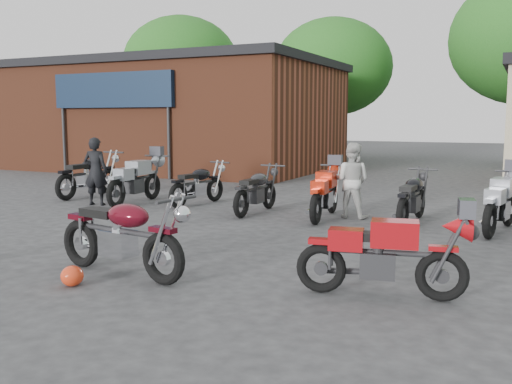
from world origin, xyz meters
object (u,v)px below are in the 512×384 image
at_px(row_bike_4, 325,190).
at_px(row_bike_5, 413,195).
at_px(row_bike_0, 89,173).
at_px(helmet, 72,276).
at_px(person_dark, 96,171).
at_px(row_bike_1, 136,178).
at_px(vintage_motorcycle, 122,230).
at_px(row_bike_2, 198,182).
at_px(sportbike, 384,251).
at_px(row_bike_3, 257,188).
at_px(row_bike_6, 501,200).
at_px(person_light, 352,180).

distance_m(row_bike_4, row_bike_5, 1.71).
bearing_deg(row_bike_4, row_bike_0, 80.42).
distance_m(helmet, person_dark, 6.75).
height_order(helmet, row_bike_1, row_bike_1).
bearing_deg(vintage_motorcycle, row_bike_2, 120.72).
xyz_separation_m(row_bike_4, row_bike_5, (1.70, 0.25, -0.02)).
relative_size(sportbike, helmet, 6.72).
height_order(vintage_motorcycle, row_bike_3, vintage_motorcycle).
distance_m(vintage_motorcycle, row_bike_3, 5.26).
relative_size(vintage_motorcycle, row_bike_5, 1.09).
relative_size(person_dark, row_bike_6, 0.80).
bearing_deg(row_bike_1, row_bike_2, -75.87).
distance_m(sportbike, row_bike_4, 5.17).
distance_m(person_dark, row_bike_3, 3.94).
bearing_deg(person_light, sportbike, 114.05).
relative_size(person_light, row_bike_5, 0.80).
height_order(row_bike_1, row_bike_2, row_bike_1).
bearing_deg(vintage_motorcycle, helmet, -104.79).
relative_size(sportbike, row_bike_0, 0.86).
height_order(helmet, person_light, person_light).
height_order(person_light, row_bike_1, person_light).
height_order(row_bike_1, row_bike_5, row_bike_1).
bearing_deg(row_bike_5, row_bike_4, 101.09).
bearing_deg(row_bike_1, row_bike_3, -94.22).
xyz_separation_m(row_bike_1, row_bike_2, (1.45, 0.47, -0.08)).
distance_m(vintage_motorcycle, helmet, 0.83).
distance_m(person_light, row_bike_2, 3.78).
distance_m(row_bike_3, row_bike_6, 4.84).
relative_size(sportbike, row_bike_2, 1.00).
bearing_deg(row_bike_1, helmet, -152.93).
xyz_separation_m(row_bike_0, row_bike_1, (1.83, -0.44, -0.01)).
height_order(row_bike_0, row_bike_6, row_bike_0).
distance_m(row_bike_3, row_bike_4, 1.55).
bearing_deg(helmet, person_light, 74.63).
relative_size(helmet, row_bike_0, 0.13).
distance_m(vintage_motorcycle, row_bike_5, 6.08).
bearing_deg(row_bike_0, vintage_motorcycle, -134.42).
relative_size(vintage_motorcycle, helmet, 7.62).
bearing_deg(row_bike_3, row_bike_0, 85.18).
relative_size(row_bike_4, row_bike_6, 0.99).
xyz_separation_m(row_bike_0, row_bike_5, (8.30, -0.22, -0.07)).
bearing_deg(row_bike_5, row_bike_1, 94.61).
bearing_deg(helmet, row_bike_6, 52.35).
xyz_separation_m(sportbike, row_bike_5, (-0.58, 4.89, 0.02)).
height_order(vintage_motorcycle, row_bike_4, vintage_motorcycle).
bearing_deg(row_bike_2, sportbike, -124.13).
relative_size(row_bike_0, row_bike_2, 1.16).
relative_size(row_bike_0, row_bike_5, 1.12).
relative_size(person_dark, row_bike_4, 0.80).
relative_size(row_bike_0, row_bike_3, 1.15).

